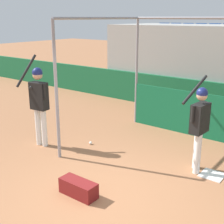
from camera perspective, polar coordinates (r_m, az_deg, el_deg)
ground_plane at (r=5.62m, az=-2.47°, el=-15.21°), size 60.00×60.00×0.00m
outfield_wall at (r=10.14m, az=18.65°, el=2.08°), size 24.00×0.12×1.08m
batting_cage at (r=7.63m, az=14.68°, el=2.96°), size 4.02×3.14×3.00m
home_plate at (r=6.57m, az=17.87°, el=-10.91°), size 0.44×0.44×0.02m
player_batter at (r=6.29m, az=15.69°, el=-1.75°), size 0.51×0.89×1.86m
player_waiting at (r=7.48m, az=-13.24°, el=2.38°), size 0.72×0.54×2.16m
equipment_bag at (r=5.61m, az=-6.16°, el=-13.66°), size 0.70×0.28×0.28m
baseball at (r=7.69m, az=-3.93°, el=-5.66°), size 0.07×0.07×0.07m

